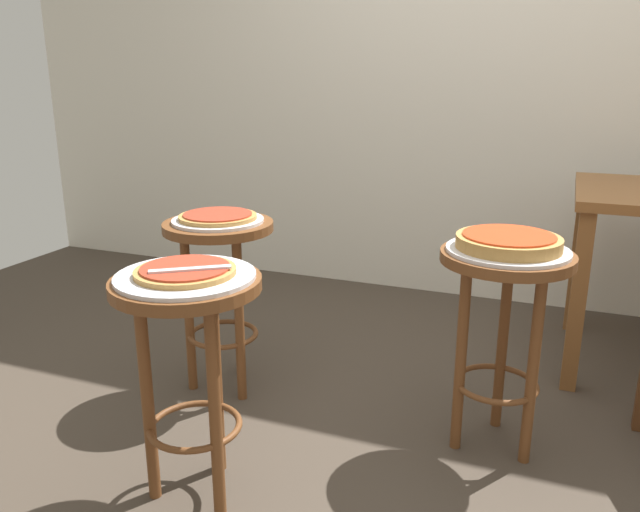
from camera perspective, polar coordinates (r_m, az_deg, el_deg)
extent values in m
plane|color=#42382D|center=(2.27, 9.20, -16.82)|extent=(6.00, 6.00, 0.00)
cube|color=silver|center=(3.55, 16.62, 20.04)|extent=(6.00, 0.10, 3.00)
cylinder|color=brown|center=(1.77, -12.08, -2.53)|extent=(0.42, 0.42, 0.03)
cylinder|color=brown|center=(2.00, -9.42, -10.76)|extent=(0.04, 0.04, 0.65)
cylinder|color=brown|center=(1.92, -15.42, -12.44)|extent=(0.04, 0.04, 0.65)
cylinder|color=brown|center=(1.81, -9.50, -14.00)|extent=(0.04, 0.04, 0.65)
torus|color=brown|center=(1.96, -11.29, -14.88)|extent=(0.28, 0.28, 0.02)
cylinder|color=silver|center=(1.76, -12.12, -1.81)|extent=(0.39, 0.39, 0.01)
cylinder|color=#B78442|center=(1.76, -12.15, -1.39)|extent=(0.28, 0.28, 0.01)
cylinder|color=#B23823|center=(1.76, -12.17, -1.06)|extent=(0.25, 0.25, 0.01)
cylinder|color=brown|center=(2.07, 16.64, -0.13)|extent=(0.42, 0.42, 0.03)
cylinder|color=brown|center=(2.30, 16.26, -7.50)|extent=(0.04, 0.04, 0.65)
cylinder|color=brown|center=(2.14, 12.68, -9.16)|extent=(0.04, 0.04, 0.65)
cylinder|color=brown|center=(2.12, 18.77, -9.86)|extent=(0.04, 0.04, 0.65)
torus|color=brown|center=(2.23, 15.70, -11.10)|extent=(0.28, 0.28, 0.02)
cylinder|color=silver|center=(2.06, 16.69, 0.50)|extent=(0.38, 0.38, 0.01)
cylinder|color=#B78442|center=(2.05, 16.75, 1.20)|extent=(0.33, 0.33, 0.04)
cylinder|color=red|center=(2.05, 16.80, 1.82)|extent=(0.29, 0.29, 0.01)
cylinder|color=brown|center=(2.41, -9.24, 2.67)|extent=(0.42, 0.42, 0.03)
cylinder|color=brown|center=(2.62, -7.45, -4.02)|extent=(0.04, 0.04, 0.65)
cylinder|color=brown|center=(2.52, -11.85, -5.08)|extent=(0.04, 0.04, 0.65)
cylinder|color=brown|center=(2.41, -7.33, -5.87)|extent=(0.04, 0.04, 0.65)
torus|color=brown|center=(2.55, -8.78, -7.02)|extent=(0.28, 0.28, 0.02)
cylinder|color=silver|center=(2.41, -9.26, 3.22)|extent=(0.35, 0.35, 0.01)
cylinder|color=#B78442|center=(2.40, -9.28, 3.53)|extent=(0.29, 0.29, 0.01)
cylinder|color=#B23823|center=(2.40, -9.29, 3.77)|extent=(0.26, 0.26, 0.01)
cube|color=brown|center=(2.65, 22.37, -3.96)|extent=(0.06, 0.06, 0.74)
cube|color=brown|center=(3.29, 22.37, -0.15)|extent=(0.06, 0.06, 0.74)
cube|color=silver|center=(1.72, -11.71, -1.17)|extent=(0.19, 0.15, 0.01)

